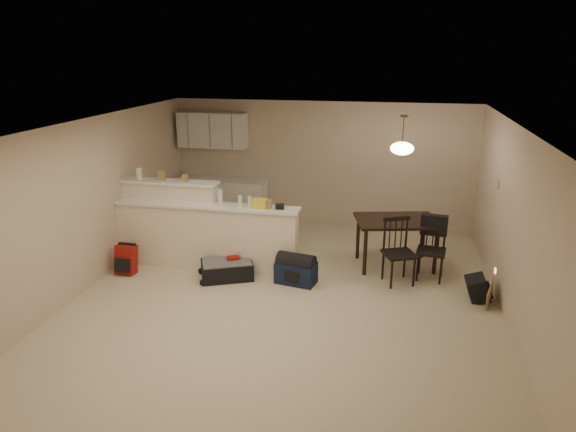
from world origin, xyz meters
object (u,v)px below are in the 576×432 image
(suitcase, at_px, (227,270))
(navy_duffel, at_px, (296,273))
(dining_chair_far, at_px, (431,250))
(black_daypack, at_px, (477,288))
(dining_table, at_px, (397,225))
(dining_chair_near, at_px, (399,252))
(pendant_lamp, at_px, (402,148))
(red_backpack, at_px, (126,259))

(suitcase, height_order, navy_duffel, navy_duffel)
(dining_chair_far, bearing_deg, navy_duffel, -156.34)
(dining_chair_far, bearing_deg, black_daypack, -34.64)
(navy_duffel, bearing_deg, suitcase, -167.08)
(dining_table, height_order, suitcase, dining_table)
(dining_chair_near, distance_m, black_daypack, 1.22)
(pendant_lamp, distance_m, dining_chair_near, 1.62)
(pendant_lamp, bearing_deg, dining_table, -135.00)
(suitcase, relative_size, black_daypack, 2.10)
(dining_table, bearing_deg, navy_duffel, -160.09)
(suitcase, relative_size, navy_duffel, 1.30)
(pendant_lamp, relative_size, red_backpack, 1.33)
(pendant_lamp, relative_size, suitcase, 0.78)
(dining_chair_near, height_order, red_backpack, dining_chair_near)
(suitcase, distance_m, navy_duffel, 1.10)
(dining_chair_far, xyz_separation_m, red_backpack, (-4.77, -0.78, -0.26))
(dining_chair_far, distance_m, navy_duffel, 2.13)
(navy_duffel, distance_m, black_daypack, 2.66)
(suitcase, bearing_deg, dining_table, -2.20)
(dining_table, xyz_separation_m, suitcase, (-2.58, -1.02, -0.58))
(dining_table, xyz_separation_m, navy_duffel, (-1.48, -0.98, -0.55))
(suitcase, bearing_deg, navy_duffel, -21.73)
(navy_duffel, bearing_deg, dining_table, 44.40)
(black_daypack, bearing_deg, pendant_lamp, 49.40)
(dining_table, xyz_separation_m, dining_chair_far, (0.54, -0.40, -0.23))
(pendant_lamp, distance_m, black_daypack, 2.39)
(dining_chair_near, height_order, dining_chair_far, dining_chair_near)
(black_daypack, bearing_deg, red_backpack, 91.25)
(dining_chair_far, bearing_deg, red_backpack, -163.08)
(pendant_lamp, distance_m, navy_duffel, 2.55)
(pendant_lamp, relative_size, black_daypack, 1.64)
(dining_table, relative_size, navy_duffel, 2.42)
(dining_table, xyz_separation_m, black_daypack, (1.18, -0.98, -0.55))
(dining_chair_far, xyz_separation_m, suitcase, (-3.13, -0.62, -0.36))
(suitcase, xyz_separation_m, black_daypack, (3.77, 0.04, 0.03))
(dining_chair_near, xyz_separation_m, dining_chair_far, (0.49, 0.26, -0.02))
(dining_table, relative_size, suitcase, 1.86)
(dining_chair_far, bearing_deg, suitcase, -161.10)
(navy_duffel, bearing_deg, dining_chair_near, 22.48)
(dining_chair_far, distance_m, red_backpack, 4.84)
(suitcase, distance_m, red_backpack, 1.65)
(dining_chair_near, bearing_deg, pendant_lamp, 71.06)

